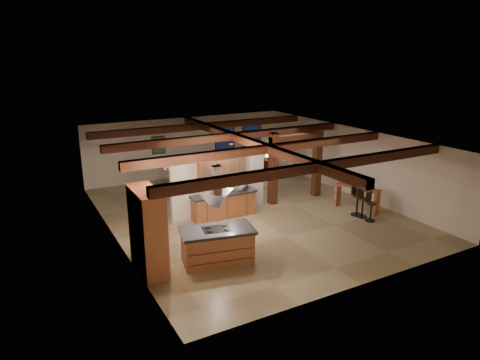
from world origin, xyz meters
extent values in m
plane|color=tan|center=(0.00, 0.00, 0.00)|extent=(12.00, 12.00, 0.00)
plane|color=white|center=(0.00, 6.00, 1.45)|extent=(10.00, 0.00, 10.00)
plane|color=white|center=(0.00, -6.00, 1.45)|extent=(10.00, 0.00, 10.00)
plane|color=white|center=(-5.00, 0.00, 1.45)|extent=(0.00, 12.00, 12.00)
plane|color=white|center=(5.00, 0.00, 1.45)|extent=(0.00, 12.00, 12.00)
plane|color=#371B11|center=(0.00, 0.00, 2.90)|extent=(12.00, 12.00, 0.00)
cube|color=#401710|center=(0.00, -4.00, 2.76)|extent=(10.00, 0.25, 0.28)
cube|color=#401710|center=(0.00, -1.30, 2.76)|extent=(10.00, 0.25, 0.28)
cube|color=#401710|center=(0.00, 1.30, 2.76)|extent=(10.00, 0.25, 0.28)
cube|color=#401710|center=(0.00, 4.00, 2.76)|extent=(10.00, 0.25, 0.28)
cube|color=#401710|center=(0.00, 0.00, 2.76)|extent=(0.28, 12.00, 0.28)
cube|color=#401710|center=(1.40, 0.50, 1.45)|extent=(0.30, 0.30, 2.90)
cube|color=#401710|center=(3.60, 0.50, 1.45)|extent=(0.30, 0.30, 2.90)
cube|color=#401710|center=(2.50, 0.50, 2.60)|extent=(2.50, 0.28, 0.28)
cube|color=white|center=(-1.00, 0.50, 1.10)|extent=(3.80, 0.18, 2.20)
cube|color=#995531|center=(-4.67, -2.60, 1.20)|extent=(0.64, 1.60, 2.40)
cube|color=silver|center=(-4.37, -2.60, 1.15)|extent=(0.06, 0.62, 0.95)
cube|color=black|center=(-4.33, -2.60, 1.35)|extent=(0.01, 0.50, 0.28)
cube|color=#995531|center=(-1.00, 0.11, 0.43)|extent=(2.40, 0.60, 0.86)
cube|color=black|center=(-1.00, 0.11, 0.90)|extent=(2.50, 0.66, 0.08)
cube|color=#995531|center=(-1.00, 0.32, 1.85)|extent=(1.80, 0.34, 0.95)
cube|color=silver|center=(-1.00, 0.14, 1.85)|extent=(1.74, 0.02, 0.90)
pyramid|color=silver|center=(-2.77, -3.00, 1.73)|extent=(1.10, 1.10, 0.45)
cube|color=silver|center=(-2.77, -3.00, 2.54)|extent=(0.26, 0.22, 0.73)
cube|color=#401710|center=(2.00, 5.94, 1.50)|extent=(1.10, 0.05, 1.70)
cube|color=black|center=(2.00, 5.91, 1.50)|extent=(0.95, 0.02, 1.55)
cube|color=#401710|center=(3.60, 5.94, 1.50)|extent=(1.10, 0.05, 1.70)
cube|color=black|center=(3.60, 5.91, 1.50)|extent=(0.95, 0.02, 1.55)
cube|color=#401710|center=(-1.50, 5.94, 1.70)|extent=(0.65, 0.04, 0.85)
cube|color=#265835|center=(-1.50, 5.92, 1.70)|extent=(0.55, 0.01, 0.75)
cylinder|color=silver|center=(-2.60, -2.80, 2.87)|extent=(0.16, 0.16, 0.03)
cylinder|color=silver|center=(-1.00, -0.50, 2.87)|extent=(0.16, 0.16, 0.03)
cylinder|color=silver|center=(-4.00, -2.50, 2.87)|extent=(0.16, 0.16, 0.03)
cube|color=#995531|center=(-2.77, -3.00, 0.47)|extent=(2.14, 1.37, 0.95)
cube|color=black|center=(-2.77, -3.00, 0.99)|extent=(2.29, 1.52, 0.09)
cube|color=black|center=(-2.77, -3.00, 1.04)|extent=(0.92, 0.70, 0.02)
imported|color=#3D1D0F|center=(-0.48, 3.35, 0.31)|extent=(1.95, 1.35, 0.62)
imported|color=black|center=(2.06, 5.50, 0.32)|extent=(2.34, 1.57, 0.64)
imported|color=silver|center=(-0.28, 0.11, 1.06)|extent=(0.54, 0.46, 0.25)
cube|color=#995531|center=(3.86, -1.70, 0.91)|extent=(1.08, 1.81, 0.05)
cube|color=#995531|center=(4.16, -2.44, 0.44)|extent=(0.40, 0.23, 0.89)
cube|color=#995531|center=(3.55, -0.95, 0.44)|extent=(0.40, 0.23, 0.89)
cube|color=#401710|center=(4.10, 5.15, 0.25)|extent=(0.47, 0.47, 0.50)
cylinder|color=black|center=(4.10, 5.15, 0.58)|extent=(0.06, 0.06, 0.16)
cone|color=#E7BF8B|center=(4.10, 5.15, 0.74)|extent=(0.28, 0.28, 0.18)
cylinder|color=black|center=(3.49, -2.82, 0.67)|extent=(0.34, 0.34, 0.07)
cube|color=black|center=(3.47, -2.66, 0.88)|extent=(0.32, 0.07, 0.37)
cylinder|color=black|center=(3.49, -2.82, 0.34)|extent=(0.06, 0.06, 0.65)
cylinder|color=black|center=(3.49, -2.82, 0.02)|extent=(0.37, 0.37, 0.03)
cylinder|color=black|center=(3.46, -2.14, 0.76)|extent=(0.38, 0.38, 0.07)
cube|color=black|center=(3.41, -1.96, 1.00)|extent=(0.36, 0.14, 0.42)
cylinder|color=black|center=(3.46, -2.14, 0.38)|extent=(0.06, 0.06, 0.74)
cylinder|color=black|center=(3.46, -2.14, 0.02)|extent=(0.42, 0.42, 0.03)
cylinder|color=black|center=(3.51, -2.38, 0.71)|extent=(0.35, 0.35, 0.07)
cube|color=black|center=(3.51, -2.21, 0.93)|extent=(0.33, 0.05, 0.39)
cylinder|color=black|center=(3.51, -2.38, 0.35)|extent=(0.06, 0.06, 0.69)
cylinder|color=black|center=(3.51, -2.38, 0.02)|extent=(0.39, 0.39, 0.03)
cube|color=#401710|center=(-1.19, 2.60, 0.47)|extent=(0.45, 0.45, 0.06)
cube|color=#401710|center=(-1.20, 2.82, 0.86)|extent=(0.44, 0.06, 0.78)
cylinder|color=#401710|center=(-1.37, 2.42, 0.22)|extent=(0.05, 0.05, 0.44)
cylinder|color=#401710|center=(-1.01, 2.43, 0.22)|extent=(0.05, 0.05, 0.44)
cylinder|color=#401710|center=(-1.37, 2.78, 0.22)|extent=(0.05, 0.05, 0.44)
cylinder|color=#401710|center=(-1.02, 2.78, 0.22)|extent=(0.05, 0.05, 0.44)
cube|color=#401710|center=(-1.23, 4.06, 0.47)|extent=(0.45, 0.45, 0.06)
cube|color=#401710|center=(-1.22, 3.85, 0.86)|extent=(0.44, 0.06, 0.78)
cylinder|color=#401710|center=(-1.05, 4.25, 0.22)|extent=(0.05, 0.05, 0.44)
cylinder|color=#401710|center=(-1.41, 4.24, 0.22)|extent=(0.05, 0.05, 0.44)
cylinder|color=#401710|center=(-1.05, 3.89, 0.22)|extent=(0.05, 0.05, 0.44)
cylinder|color=#401710|center=(-1.40, 3.88, 0.22)|extent=(0.05, 0.05, 0.44)
cube|color=#401710|center=(-0.46, 2.62, 0.47)|extent=(0.45, 0.45, 0.06)
cube|color=#401710|center=(-0.47, 2.84, 0.86)|extent=(0.44, 0.06, 0.78)
cylinder|color=#401710|center=(-0.63, 2.44, 0.22)|extent=(0.05, 0.05, 0.44)
cylinder|color=#401710|center=(-0.28, 2.45, 0.22)|extent=(0.05, 0.05, 0.44)
cylinder|color=#401710|center=(-0.64, 2.79, 0.22)|extent=(0.05, 0.05, 0.44)
cylinder|color=#401710|center=(-0.29, 2.80, 0.22)|extent=(0.05, 0.05, 0.44)
cube|color=#401710|center=(-0.50, 4.08, 0.47)|extent=(0.45, 0.45, 0.06)
cube|color=#401710|center=(-0.49, 3.86, 0.86)|extent=(0.44, 0.06, 0.78)
cylinder|color=#401710|center=(-0.32, 4.26, 0.22)|extent=(0.05, 0.05, 0.44)
cylinder|color=#401710|center=(-0.68, 4.26, 0.22)|extent=(0.05, 0.05, 0.44)
cylinder|color=#401710|center=(-0.31, 3.91, 0.22)|extent=(0.05, 0.05, 0.44)
cylinder|color=#401710|center=(-0.67, 3.90, 0.22)|extent=(0.05, 0.05, 0.44)
cube|color=#401710|center=(0.27, 2.64, 0.47)|extent=(0.45, 0.45, 0.06)
cube|color=#401710|center=(0.26, 2.86, 0.86)|extent=(0.44, 0.06, 0.78)
cylinder|color=#401710|center=(0.10, 2.45, 0.22)|extent=(0.05, 0.05, 0.44)
cylinder|color=#401710|center=(0.45, 2.46, 0.22)|extent=(0.05, 0.05, 0.44)
cylinder|color=#401710|center=(0.09, 2.81, 0.22)|extent=(0.05, 0.05, 0.44)
cylinder|color=#401710|center=(0.44, 2.82, 0.22)|extent=(0.05, 0.05, 0.44)
cube|color=#401710|center=(0.23, 4.10, 0.47)|extent=(0.45, 0.45, 0.06)
cube|color=#401710|center=(0.24, 3.88, 0.86)|extent=(0.44, 0.06, 0.78)
cylinder|color=#401710|center=(0.41, 4.28, 0.22)|extent=(0.05, 0.05, 0.44)
cylinder|color=#401710|center=(0.05, 4.27, 0.22)|extent=(0.05, 0.05, 0.44)
cylinder|color=#401710|center=(0.42, 3.93, 0.22)|extent=(0.05, 0.05, 0.44)
cylinder|color=#401710|center=(0.06, 3.92, 0.22)|extent=(0.05, 0.05, 0.44)
camera|label=1|loc=(-7.63, -13.24, 5.87)|focal=32.00mm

